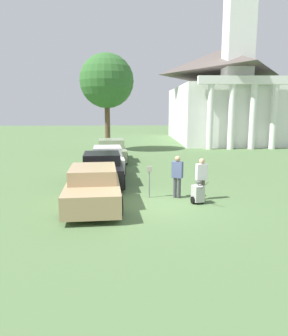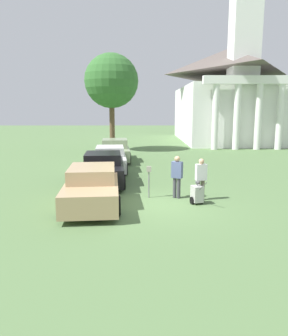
# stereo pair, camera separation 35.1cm
# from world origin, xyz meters

# --- Properties ---
(ground_plane) EXTENTS (120.00, 120.00, 0.00)m
(ground_plane) POSITION_xyz_m (0.00, 0.00, 0.00)
(ground_plane) COLOR #517042
(parked_car_tan) EXTENTS (2.34, 5.40, 1.42)m
(parked_car_tan) POSITION_xyz_m (-2.40, 0.20, 0.67)
(parked_car_tan) COLOR tan
(parked_car_tan) RESTS_ON ground_plane
(parked_car_black) EXTENTS (2.31, 4.75, 1.48)m
(parked_car_black) POSITION_xyz_m (-2.40, 3.62, 0.69)
(parked_car_black) COLOR black
(parked_car_black) RESTS_ON ground_plane
(parked_car_white) EXTENTS (2.21, 4.95, 1.40)m
(parked_car_white) POSITION_xyz_m (-2.40, 6.97, 0.66)
(parked_car_white) COLOR silver
(parked_car_white) RESTS_ON ground_plane
(parked_car_sage) EXTENTS (2.32, 4.86, 1.51)m
(parked_car_sage) POSITION_xyz_m (-2.40, 10.40, 0.70)
(parked_car_sage) COLOR gray
(parked_car_sage) RESTS_ON ground_plane
(parking_meter) EXTENTS (0.18, 0.09, 1.28)m
(parking_meter) POSITION_xyz_m (-0.27, 0.94, 0.89)
(parking_meter) COLOR slate
(parking_meter) RESTS_ON ground_plane
(person_worker) EXTENTS (0.47, 0.39, 1.70)m
(person_worker) POSITION_xyz_m (0.84, 0.87, 0.96)
(person_worker) COLOR #3F3F47
(person_worker) RESTS_ON ground_plane
(person_supervisor) EXTENTS (0.45, 0.29, 1.64)m
(person_supervisor) POSITION_xyz_m (1.74, 0.57, 0.93)
(person_supervisor) COLOR #665B4C
(person_supervisor) RESTS_ON ground_plane
(equipment_cart) EXTENTS (0.53, 1.00, 1.00)m
(equipment_cart) POSITION_xyz_m (1.52, 0.04, 0.39)
(equipment_cart) COLOR #B2B2AD
(equipment_cart) RESTS_ON ground_plane
(church) EXTENTS (9.56, 16.81, 25.53)m
(church) POSITION_xyz_m (8.63, 24.72, 5.68)
(church) COLOR white
(church) RESTS_ON ground_plane
(shade_tree) EXTENTS (4.49, 4.49, 8.06)m
(shade_tree) POSITION_xyz_m (-3.09, 16.23, 5.79)
(shade_tree) COLOR brown
(shade_tree) RESTS_ON ground_plane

